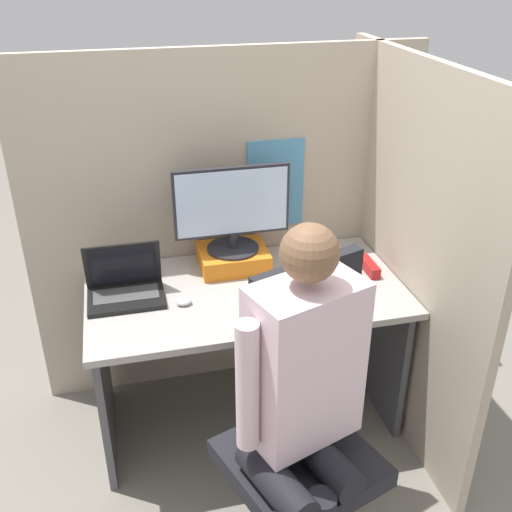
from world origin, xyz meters
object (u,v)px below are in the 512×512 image
object	(u,v)px
carrot_toy	(262,318)
person	(303,401)
paper_box	(233,258)
laptop	(125,288)
stapler	(369,266)
monitor	(232,208)
office_chair	(302,417)

from	to	relation	value
carrot_toy	person	distance (m)	0.54
paper_box	laptop	size ratio (longest dim) A/B	0.97
paper_box	stapler	size ratio (longest dim) A/B	1.89
monitor	office_chair	size ratio (longest dim) A/B	0.47
laptop	monitor	bearing A→B (deg)	18.39
stapler	carrot_toy	size ratio (longest dim) A/B	1.21
monitor	carrot_toy	distance (m)	0.55
monitor	stapler	xyz separation A→B (m)	(0.58, -0.19, -0.26)
paper_box	stapler	distance (m)	0.61
laptop	carrot_toy	distance (m)	0.60
monitor	paper_box	bearing A→B (deg)	-90.00
office_chair	person	xyz separation A→B (m)	(-0.05, -0.15, 0.22)
carrot_toy	office_chair	world-z (taller)	office_chair
stapler	carrot_toy	world-z (taller)	same
stapler	carrot_toy	bearing A→B (deg)	-153.04
paper_box	office_chair	world-z (taller)	office_chair
carrot_toy	office_chair	size ratio (longest dim) A/B	0.12
stapler	carrot_toy	distance (m)	0.64
laptop	office_chair	xyz separation A→B (m)	(0.55, -0.70, -0.19)
stapler	monitor	bearing A→B (deg)	161.58
person	laptop	bearing A→B (deg)	120.01
carrot_toy	office_chair	distance (m)	0.42
monitor	person	xyz separation A→B (m)	(0.01, -1.02, -0.21)
laptop	office_chair	size ratio (longest dim) A/B	0.29
laptop	carrot_toy	xyz separation A→B (m)	(0.50, -0.32, -0.02)
paper_box	monitor	bearing A→B (deg)	90.00
paper_box	monitor	distance (m)	0.24
laptop	carrot_toy	size ratio (longest dim) A/B	2.35
paper_box	laptop	bearing A→B (deg)	-161.89
paper_box	person	size ratio (longest dim) A/B	0.23
office_chair	laptop	bearing A→B (deg)	127.96
paper_box	person	distance (m)	1.02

